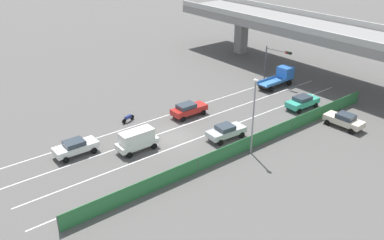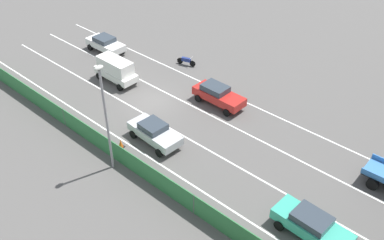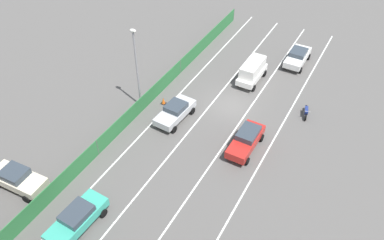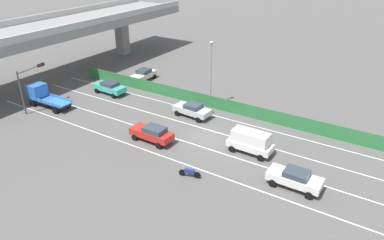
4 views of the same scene
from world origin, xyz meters
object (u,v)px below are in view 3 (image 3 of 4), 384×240
at_px(car_sedan_red, 246,140).
at_px(traffic_cone, 163,101).
at_px(street_lamp, 136,62).
at_px(car_taxi_teal, 77,218).
at_px(car_hatchback_white, 298,56).
at_px(parked_sedan_cream, 17,178).
at_px(car_sedan_silver, 175,111).
at_px(car_van_white, 252,71).
at_px(motorcycle, 306,111).

distance_m(car_sedan_red, traffic_cone, 9.35).
xyz_separation_m(car_sedan_red, street_lamp, (10.93, -0.49, 3.85)).
height_order(car_taxi_teal, street_lamp, street_lamp).
bearing_deg(car_hatchback_white, parked_sedan_cream, 63.62).
height_order(car_taxi_teal, car_sedan_silver, car_taxi_teal).
distance_m(car_van_white, car_taxi_teal, 22.24).
bearing_deg(car_taxi_teal, motorcycle, -118.18).
bearing_deg(car_hatchback_white, car_taxi_teal, 75.78).
xyz_separation_m(parked_sedan_cream, traffic_cone, (-4.24, -13.80, -0.59)).
distance_m(car_taxi_teal, car_sedan_silver, 13.02).
relative_size(car_van_white, traffic_cone, 6.33).
distance_m(car_van_white, motorcycle, 7.05).
bearing_deg(car_sedan_red, car_hatchback_white, -89.26).
bearing_deg(car_hatchback_white, car_van_white, 60.04).
relative_size(car_sedan_red, motorcycle, 2.41).
height_order(parked_sedan_cream, traffic_cone, parked_sedan_cream).
distance_m(car_hatchback_white, traffic_cone, 15.68).
relative_size(car_taxi_teal, motorcycle, 2.47).
height_order(car_sedan_red, car_taxi_teal, car_sedan_red).
bearing_deg(car_sedan_red, parked_sedan_cream, 42.03).
xyz_separation_m(car_sedan_red, car_taxi_teal, (7.09, 12.68, -0.01)).
bearing_deg(parked_sedan_cream, street_lamp, -101.12).
bearing_deg(car_hatchback_white, street_lamp, 52.64).
bearing_deg(car_taxi_teal, car_sedan_silver, -90.27).
distance_m(car_van_white, car_sedan_silver, 9.65).
bearing_deg(car_sedan_red, street_lamp, -2.55).
relative_size(car_sedan_silver, traffic_cone, 6.60).
bearing_deg(car_van_white, car_taxi_teal, 80.09).
xyz_separation_m(car_van_white, car_hatchback_white, (-3.08, -5.34, -0.36)).
bearing_deg(car_taxi_teal, car_hatchback_white, -104.22).
height_order(street_lamp, traffic_cone, street_lamp).
relative_size(car_van_white, parked_sedan_cream, 0.96).
relative_size(car_van_white, car_sedan_red, 0.94).
xyz_separation_m(car_sedan_silver, car_hatchback_white, (-6.84, -14.22, 0.01)).
bearing_deg(traffic_cone, car_sedan_red, 169.40).
xyz_separation_m(car_taxi_teal, street_lamp, (3.84, -13.17, 3.87)).
xyz_separation_m(motorcycle, traffic_cone, (12.38, 4.83, -0.14)).
bearing_deg(car_sedan_silver, motorcycle, -148.79).
bearing_deg(parked_sedan_cream, car_taxi_teal, 174.59).
bearing_deg(car_sedan_silver, car_taxi_teal, 89.73).
distance_m(car_van_white, parked_sedan_cream, 23.60).
relative_size(parked_sedan_cream, traffic_cone, 6.59).
distance_m(motorcycle, parked_sedan_cream, 24.96).
distance_m(car_sedan_red, car_hatchback_white, 14.56).
height_order(car_van_white, car_taxi_teal, car_van_white).
relative_size(car_sedan_silver, parked_sedan_cream, 1.00).
distance_m(car_taxi_teal, traffic_cone, 14.56).
relative_size(car_sedan_red, street_lamp, 0.57).
relative_size(car_sedan_red, traffic_cone, 6.71).
xyz_separation_m(car_sedan_red, car_hatchback_white, (0.19, -14.56, -0.04)).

